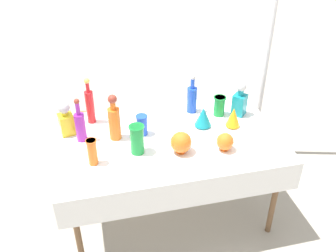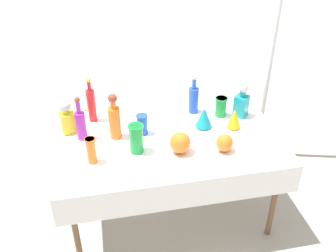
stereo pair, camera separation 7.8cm
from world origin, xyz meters
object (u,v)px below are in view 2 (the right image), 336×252
at_px(tall_bottle_3, 194,99).
at_px(canopy_pole, 271,54).
at_px(round_bowl_1, 180,143).
at_px(fluted_vase_1, 204,117).
at_px(cardboard_box_behind_left, 111,138).
at_px(square_decanter_0, 67,118).
at_px(slender_vase_1, 136,138).
at_px(slender_vase_2, 91,150).
at_px(round_bowl_0, 224,143).
at_px(tall_bottle_1, 91,103).
at_px(square_decanter_1, 242,102).
at_px(fluted_vase_0, 234,118).
at_px(slender_vase_3, 142,124).
at_px(tall_bottle_2, 81,123).
at_px(slender_vase_0, 221,106).
at_px(tall_bottle_0, 114,119).

bearing_deg(tall_bottle_3, canopy_pole, 19.63).
relative_size(round_bowl_1, canopy_pole, 0.06).
height_order(fluted_vase_1, cardboard_box_behind_left, fluted_vase_1).
bearing_deg(square_decanter_0, slender_vase_1, -36.70).
xyz_separation_m(slender_vase_2, round_bowl_0, (0.92, -0.06, -0.03)).
distance_m(tall_bottle_1, canopy_pole, 1.62).
distance_m(square_decanter_0, cardboard_box_behind_left, 1.00).
xyz_separation_m(square_decanter_1, cardboard_box_behind_left, (-1.05, 0.69, -0.69)).
height_order(square_decanter_0, fluted_vase_0, square_decanter_0).
xyz_separation_m(tall_bottle_3, slender_vase_3, (-0.46, -0.24, -0.04)).
height_order(slender_vase_3, fluted_vase_0, fluted_vase_0).
bearing_deg(square_decanter_0, tall_bottle_3, 5.55).
height_order(tall_bottle_2, cardboard_box_behind_left, tall_bottle_2).
bearing_deg(slender_vase_0, fluted_vase_1, -143.50).
bearing_deg(square_decanter_0, slender_vase_0, -0.26).
xyz_separation_m(tall_bottle_1, slender_vase_1, (0.29, -0.48, -0.04)).
bearing_deg(round_bowl_0, slender_vase_1, 169.33).
relative_size(tall_bottle_0, round_bowl_0, 2.72).
bearing_deg(fluted_vase_1, round_bowl_0, -80.42).
relative_size(square_decanter_1, slender_vase_1, 1.33).
relative_size(tall_bottle_3, square_decanter_1, 1.15).
distance_m(square_decanter_1, canopy_pole, 0.61).
height_order(square_decanter_0, canopy_pole, canopy_pole).
bearing_deg(square_decanter_1, tall_bottle_3, 160.14).
bearing_deg(canopy_pole, tall_bottle_0, -160.15).
bearing_deg(tall_bottle_2, square_decanter_0, 132.31).
relative_size(slender_vase_3, fluted_vase_1, 0.99).
relative_size(tall_bottle_1, fluted_vase_0, 2.35).
height_order(square_decanter_1, slender_vase_2, square_decanter_1).
bearing_deg(slender_vase_2, slender_vase_3, 35.73).
bearing_deg(slender_vase_3, tall_bottle_0, -178.35).
relative_size(tall_bottle_1, tall_bottle_2, 1.10).
bearing_deg(tall_bottle_3, fluted_vase_1, -84.59).
bearing_deg(round_bowl_1, square_decanter_1, 33.35).
xyz_separation_m(square_decanter_0, round_bowl_1, (0.78, -0.43, -0.04)).
height_order(tall_bottle_0, square_decanter_0, tall_bottle_0).
bearing_deg(tall_bottle_0, tall_bottle_2, 172.51).
height_order(slender_vase_0, fluted_vase_0, slender_vase_0).
bearing_deg(fluted_vase_0, cardboard_box_behind_left, 137.75).
relative_size(tall_bottle_0, tall_bottle_2, 1.05).
bearing_deg(square_decanter_0, fluted_vase_1, -7.68).
bearing_deg(square_decanter_1, round_bowl_1, -146.65).
xyz_separation_m(tall_bottle_0, tall_bottle_2, (-0.25, 0.03, -0.03)).
bearing_deg(slender_vase_3, canopy_pole, 22.57).
height_order(tall_bottle_2, round_bowl_1, tall_bottle_2).
bearing_deg(slender_vase_3, round_bowl_0, -31.77).
height_order(tall_bottle_2, square_decanter_0, tall_bottle_2).
distance_m(tall_bottle_1, slender_vase_2, 0.54).
relative_size(slender_vase_1, fluted_vase_0, 1.34).
xyz_separation_m(square_decanter_1, round_bowl_0, (-0.29, -0.44, -0.06)).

